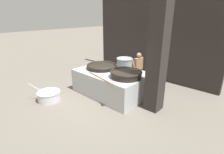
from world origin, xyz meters
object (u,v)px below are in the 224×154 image
Objects in this scene: stock_pot at (125,63)px; prep_bowl_vegetables at (49,95)px; giant_wok_near at (102,66)px; cook at (138,68)px; giant_wok_far at (126,74)px.

stock_pot is 3.28m from prep_bowl_vegetables.
cook is at bearing 56.88° from giant_wok_near.
giant_wok_near is 1.46m from giant_wok_far.
stock_pot is at bearing 62.26° from prep_bowl_vegetables.
prep_bowl_vegetables is (-1.61, -3.56, -0.63)m from cook.
giant_wok_near is 1.09× the size of giant_wok_far.
giant_wok_near is at bearing 59.46° from cook.
cook reaches higher than giant_wok_near.
stock_pot is 0.44× the size of cook.
prep_bowl_vegetables is (-0.70, -2.16, -0.84)m from giant_wok_near.
stock_pot is (0.76, 0.61, 0.15)m from giant_wok_near.
stock_pot is 0.88m from cook.
stock_pot reaches higher than giant_wok_far.
cook reaches higher than prep_bowl_vegetables.
cook is 3.96m from prep_bowl_vegetables.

